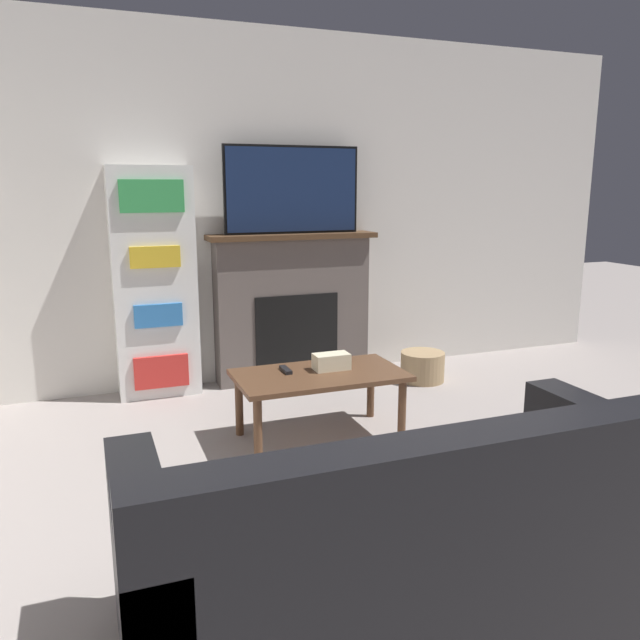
{
  "coord_description": "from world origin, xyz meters",
  "views": [
    {
      "loc": [
        -1.15,
        -0.97,
        1.53
      ],
      "look_at": [
        0.12,
        2.38,
        0.76
      ],
      "focal_mm": 35.0,
      "sensor_mm": 36.0,
      "label": 1
    }
  ],
  "objects_px": {
    "fireplace": "(293,307)",
    "tv": "(292,190)",
    "coffee_table": "(320,381)",
    "storage_basket": "(422,366)",
    "bookshelf": "(155,284)",
    "couch": "(417,557)"
  },
  "relations": [
    {
      "from": "fireplace",
      "to": "tv",
      "type": "distance_m",
      "value": 0.91
    },
    {
      "from": "coffee_table",
      "to": "tv",
      "type": "bearing_deg",
      "value": 78.89
    },
    {
      "from": "storage_basket",
      "to": "coffee_table",
      "type": "bearing_deg",
      "value": -146.13
    },
    {
      "from": "fireplace",
      "to": "bookshelf",
      "type": "distance_m",
      "value": 1.09
    },
    {
      "from": "bookshelf",
      "to": "coffee_table",
      "type": "bearing_deg",
      "value": -55.91
    },
    {
      "from": "fireplace",
      "to": "tv",
      "type": "bearing_deg",
      "value": -90.0
    },
    {
      "from": "tv",
      "to": "couch",
      "type": "distance_m",
      "value": 3.25
    },
    {
      "from": "coffee_table",
      "to": "storage_basket",
      "type": "bearing_deg",
      "value": 33.87
    },
    {
      "from": "couch",
      "to": "storage_basket",
      "type": "distance_m",
      "value": 2.96
    },
    {
      "from": "couch",
      "to": "bookshelf",
      "type": "height_order",
      "value": "bookshelf"
    },
    {
      "from": "tv",
      "to": "couch",
      "type": "xyz_separation_m",
      "value": [
        -0.55,
        -2.97,
        -1.21
      ]
    },
    {
      "from": "tv",
      "to": "couch",
      "type": "height_order",
      "value": "tv"
    },
    {
      "from": "couch",
      "to": "fireplace",
      "type": "bearing_deg",
      "value": 79.59
    },
    {
      "from": "tv",
      "to": "coffee_table",
      "type": "height_order",
      "value": "tv"
    },
    {
      "from": "fireplace",
      "to": "coffee_table",
      "type": "relative_size",
      "value": 1.3
    },
    {
      "from": "fireplace",
      "to": "couch",
      "type": "relative_size",
      "value": 0.69
    },
    {
      "from": "bookshelf",
      "to": "storage_basket",
      "type": "relative_size",
      "value": 4.8
    },
    {
      "from": "bookshelf",
      "to": "couch",
      "type": "bearing_deg",
      "value": -80.17
    },
    {
      "from": "tv",
      "to": "storage_basket",
      "type": "bearing_deg",
      "value": -24.23
    },
    {
      "from": "tv",
      "to": "storage_basket",
      "type": "relative_size",
      "value": 3.07
    },
    {
      "from": "tv",
      "to": "storage_basket",
      "type": "distance_m",
      "value": 1.73
    },
    {
      "from": "coffee_table",
      "to": "storage_basket",
      "type": "height_order",
      "value": "coffee_table"
    }
  ]
}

